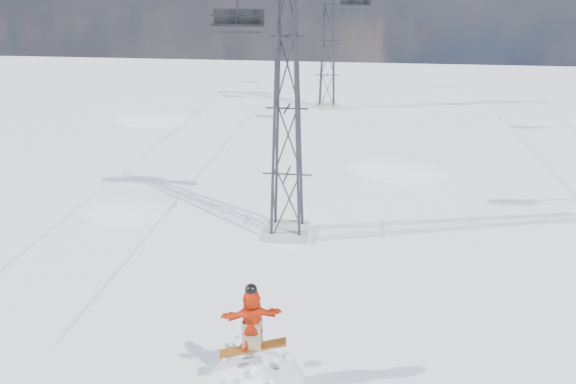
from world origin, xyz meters
name	(u,v)px	position (x,y,z in m)	size (l,w,h in m)	color
ground	(225,347)	(0.00, 0.00, 0.00)	(120.00, 120.00, 0.00)	white
snow_terrain	(235,272)	(-4.77, 21.24, -9.59)	(39.00, 37.00, 22.00)	white
lift_tower_near	(287,109)	(0.80, 8.00, 5.47)	(5.20, 1.80, 11.43)	#999999
lift_tower_far	(328,41)	(0.80, 33.00, 5.47)	(5.20, 1.80, 11.43)	#999999
lift_chair_near	(238,19)	(-1.40, 9.55, 8.75)	(2.11, 0.61, 2.62)	black
lift_chair_mid	(355,1)	(3.00, 24.82, 8.84)	(2.03, 0.58, 2.51)	black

